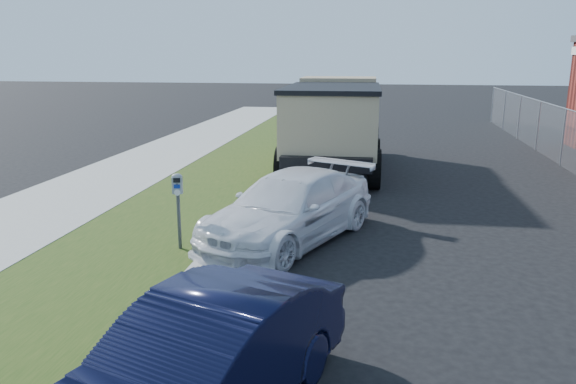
% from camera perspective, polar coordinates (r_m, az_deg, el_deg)
% --- Properties ---
extents(ground, '(120.00, 120.00, 0.00)m').
position_cam_1_polar(ground, '(9.56, 7.39, -7.58)').
color(ground, black).
rests_on(ground, ground).
extents(streetside, '(6.12, 50.00, 0.15)m').
position_cam_1_polar(streetside, '(12.81, -17.97, -2.27)').
color(streetside, gray).
rests_on(streetside, ground).
extents(parking_meter, '(0.21, 0.16, 1.35)m').
position_cam_1_polar(parking_meter, '(9.88, -11.13, -0.27)').
color(parking_meter, '#3F4247').
rests_on(parking_meter, ground).
extents(white_wagon, '(3.42, 4.77, 1.28)m').
position_cam_1_polar(white_wagon, '(10.68, 0.37, -1.53)').
color(white_wagon, white).
rests_on(white_wagon, ground).
extents(navy_sedan, '(2.49, 4.03, 1.25)m').
position_cam_1_polar(navy_sedan, '(5.56, -8.80, -17.12)').
color(navy_sedan, black).
rests_on(navy_sedan, ground).
extents(dump_truck, '(2.92, 6.99, 2.71)m').
position_cam_1_polar(dump_truck, '(17.59, 4.77, 7.42)').
color(dump_truck, black).
rests_on(dump_truck, ground).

